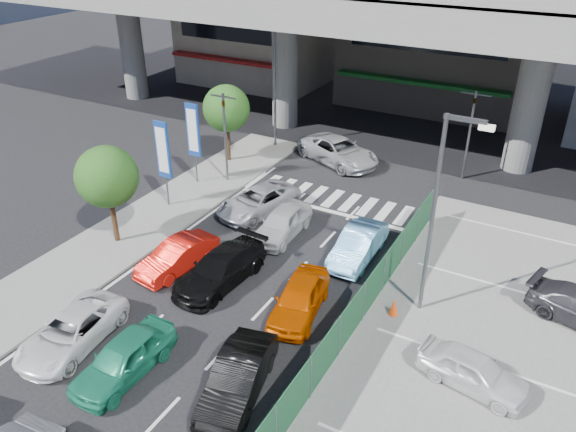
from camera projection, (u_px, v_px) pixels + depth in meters
The scene contains 27 objects.
ground at pixel (183, 341), 20.47m from camera, with size 120.00×120.00×0.00m, color black.
parking_lot at pixel (506, 418), 17.34m from camera, with size 12.00×28.00×0.06m, color slate.
sidewalk_left at pixel (118, 241), 26.47m from camera, with size 4.00×30.00×0.12m, color slate.
fence_run at pixel (327, 355), 18.56m from camera, with size 0.16×22.00×1.80m, color #1A4E2C, non-canonical shape.
expressway at pixel (403, 5), 33.07m from camera, with size 64.00×14.00×10.75m.
building_west at pixel (260, 3), 48.57m from camera, with size 12.00×10.90×13.00m.
building_center at pixel (449, 3), 42.09m from camera, with size 14.00×10.90×15.00m.
traffic_light_left at pixel (224, 116), 30.38m from camera, with size 1.60×1.24×5.20m.
traffic_light_right at pixel (473, 113), 30.79m from camera, with size 1.60×1.24×5.20m.
street_lamp_right at pixel (440, 203), 19.72m from camera, with size 1.65×0.22×8.00m.
street_lamp_left at pixel (277, 75), 34.62m from camera, with size 1.65×0.22×8.00m.
signboard_near at pixel (163, 152), 28.15m from camera, with size 0.80×0.14×4.70m.
signboard_far at pixel (193, 133), 30.62m from camera, with size 0.80×0.14×4.70m.
tree_near at pixel (107, 177), 24.85m from camera, with size 2.80×2.80×4.80m.
tree_far at pixel (226, 109), 33.23m from camera, with size 2.80×2.80×4.80m.
sedan_white_mid_left at pixel (72, 331), 20.02m from camera, with size 2.06×4.46×1.24m, color white.
taxi_teal_mid at pixel (124, 358), 18.72m from camera, with size 1.63×4.05×1.38m, color #218E69.
hatch_black_mid_right at pixel (238, 378), 17.93m from camera, with size 1.46×4.19×1.38m, color black.
taxi_orange_left at pixel (178, 256), 24.23m from camera, with size 1.38×3.95×1.30m, color red.
sedan_black_mid at pixel (220, 269), 23.33m from camera, with size 1.93×4.76×1.38m, color black.
taxi_orange_right at pixel (299, 298), 21.57m from camera, with size 1.63×4.05×1.38m, color #C94800.
wagon_silver_front_left at pixel (258, 201), 28.77m from camera, with size 2.16×4.69×1.30m, color #A7A9B0.
sedan_white_front_mid at pixel (282, 223), 26.70m from camera, with size 1.63×4.05×1.38m, color silver.
kei_truck_front_right at pixel (358, 245), 24.96m from camera, with size 1.46×4.19×1.38m, color #72B9F6.
crossing_wagon_silver at pixel (338, 151), 34.33m from camera, with size 2.53×5.49×1.53m, color #A4A6AB.
parked_sedan_white at pixel (473, 371), 18.23m from camera, with size 1.46×3.64×1.24m, color silver.
traffic_cone at pixel (394, 307), 21.55m from camera, with size 0.37×0.37×0.72m, color #FF4A0E.
Camera 1 is at (10.95, -11.88, 13.92)m, focal length 35.00 mm.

